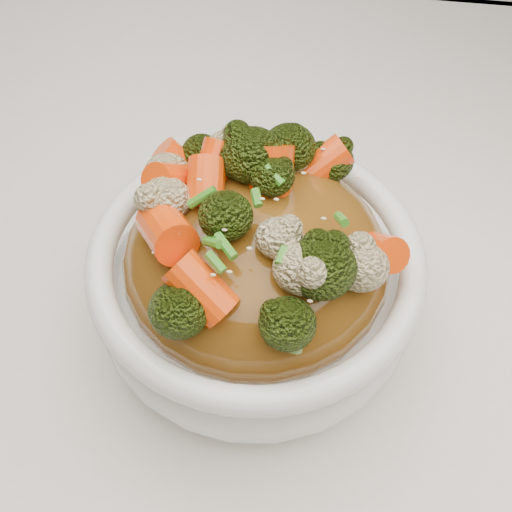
% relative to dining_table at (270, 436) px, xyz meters
% --- Properties ---
extents(dining_table, '(1.20, 0.80, 0.75)m').
position_rel_dining_table_xyz_m(dining_table, '(0.00, 0.00, 0.00)').
color(dining_table, '#54331C').
rests_on(dining_table, floor).
extents(tablecloth, '(1.20, 0.80, 0.04)m').
position_rel_dining_table_xyz_m(tablecloth, '(0.00, 0.00, 0.35)').
color(tablecloth, silver).
rests_on(tablecloth, dining_table).
extents(bowl, '(0.25, 0.25, 0.08)m').
position_rel_dining_table_xyz_m(bowl, '(-0.01, -0.06, 0.42)').
color(bowl, white).
rests_on(bowl, tablecloth).
extents(sauce_base, '(0.20, 0.20, 0.09)m').
position_rel_dining_table_xyz_m(sauce_base, '(-0.01, -0.06, 0.44)').
color(sauce_base, brown).
rests_on(sauce_base, bowl).
extents(carrots, '(0.20, 0.20, 0.05)m').
position_rel_dining_table_xyz_m(carrots, '(-0.01, -0.06, 0.50)').
color(carrots, '#FA4708').
rests_on(carrots, sauce_base).
extents(broccoli, '(0.20, 0.20, 0.04)m').
position_rel_dining_table_xyz_m(broccoli, '(-0.01, -0.06, 0.50)').
color(broccoli, black).
rests_on(broccoli, sauce_base).
extents(cauliflower, '(0.20, 0.20, 0.03)m').
position_rel_dining_table_xyz_m(cauliflower, '(-0.01, -0.06, 0.50)').
color(cauliflower, beige).
rests_on(cauliflower, sauce_base).
extents(scallions, '(0.15, 0.15, 0.02)m').
position_rel_dining_table_xyz_m(scallions, '(-0.01, -0.06, 0.50)').
color(scallions, '#36801D').
rests_on(scallions, sauce_base).
extents(sesame_seeds, '(0.18, 0.18, 0.01)m').
position_rel_dining_table_xyz_m(sesame_seeds, '(-0.01, -0.06, 0.50)').
color(sesame_seeds, beige).
rests_on(sesame_seeds, sauce_base).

